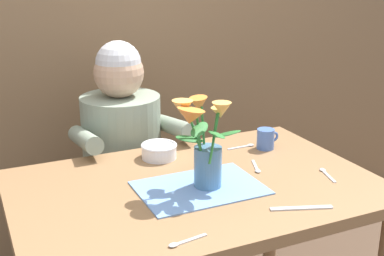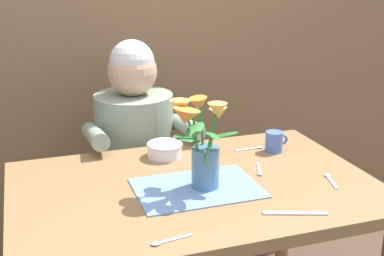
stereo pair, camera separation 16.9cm
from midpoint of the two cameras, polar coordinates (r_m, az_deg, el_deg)
wood_panel_backdrop at (r=2.57m, az=-11.77°, el=13.41°), size 4.00×0.10×2.50m
dining_table at (r=1.76m, az=-2.31°, el=-9.16°), size 1.20×0.80×0.74m
seated_person at (r=2.30m, az=-9.72°, el=-4.70°), size 0.45×0.47×1.14m
striped_placemat at (r=1.68m, az=-2.03°, el=-6.71°), size 0.40×0.28×0.00m
flower_vase at (r=1.62m, az=-1.67°, el=-1.47°), size 0.23×0.22×0.30m
ceramic_bowl at (r=1.93m, az=-6.20°, el=-2.53°), size 0.14×0.14×0.06m
dinner_knife at (r=1.57m, az=9.03°, el=-8.84°), size 0.18×0.08×0.00m
ceramic_mug at (r=2.02m, az=5.84°, el=-1.25°), size 0.09×0.07×0.08m
spoon_0 at (r=2.04m, az=3.56°, el=-2.06°), size 0.12×0.02×0.01m
spoon_1 at (r=1.38m, az=-4.75°, el=-12.64°), size 0.12×0.03×0.01m
spoon_2 at (r=1.83m, az=4.57°, el=-4.54°), size 0.06×0.12×0.01m
spoon_3 at (r=1.83m, az=-0.47°, el=-4.57°), size 0.04×0.12×0.01m
spoon_4 at (r=1.83m, az=12.07°, el=-4.96°), size 0.05×0.12×0.01m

